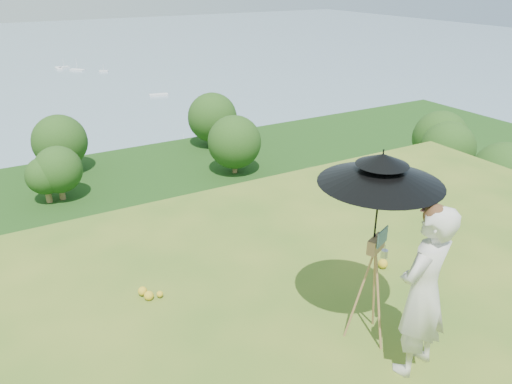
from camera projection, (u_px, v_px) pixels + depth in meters
shoreline_tier at (28, 250)px, 77.67m from camera, size 170.00×28.00×8.00m
slope_trees at (48, 245)px, 37.42m from camera, size 110.00×50.00×6.00m
harbor_town at (20, 213)px, 75.03m from camera, size 110.00×22.00×5.00m
painter at (423, 292)px, 4.92m from camera, size 0.77×0.60×1.89m
field_easel at (372, 285)px, 5.45m from camera, size 0.70×0.70×1.41m
sun_umbrella at (378, 201)px, 5.06m from camera, size 1.67×1.67×1.10m
painter_cap at (437, 211)px, 4.56m from camera, size 0.29×0.32×0.10m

